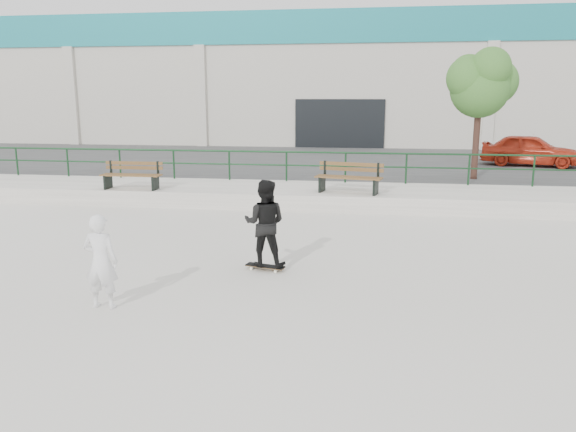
% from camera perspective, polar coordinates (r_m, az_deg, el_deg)
% --- Properties ---
extents(ground, '(120.00, 120.00, 0.00)m').
position_cam_1_polar(ground, '(8.86, -4.41, -10.09)').
color(ground, '#B5B1A5').
rests_on(ground, ground).
extents(ledge, '(30.00, 3.00, 0.50)m').
position_cam_1_polar(ledge, '(17.86, 2.39, 2.09)').
color(ledge, '#B5B1A6').
rests_on(ledge, ground).
extents(parking_strip, '(60.00, 14.00, 0.50)m').
position_cam_1_polar(parking_strip, '(26.24, 4.41, 5.25)').
color(parking_strip, '#3A3A3A').
rests_on(parking_strip, ground).
extents(railing, '(28.00, 0.06, 1.03)m').
position_cam_1_polar(railing, '(19.00, 2.84, 5.71)').
color(railing, '#163D1F').
rests_on(railing, ledge).
extents(commercial_building, '(44.20, 16.33, 8.00)m').
position_cam_1_polar(commercial_building, '(40.05, 6.04, 13.75)').
color(commercial_building, beige).
rests_on(commercial_building, ground).
extents(bench_left, '(1.87, 0.57, 0.86)m').
position_cam_1_polar(bench_left, '(18.21, -15.56, 4.00)').
color(bench_left, brown).
rests_on(bench_left, ledge).
extents(bench_right, '(2.06, 0.97, 0.91)m').
position_cam_1_polar(bench_right, '(16.93, 6.23, 3.88)').
color(bench_right, brown).
rests_on(bench_right, ledge).
extents(tree, '(2.50, 2.22, 4.44)m').
position_cam_1_polar(tree, '(20.67, 19.03, 12.78)').
color(tree, '#472C23').
rests_on(tree, parking_strip).
extents(red_car, '(4.16, 2.61, 1.32)m').
position_cam_1_polar(red_car, '(25.57, 23.39, 6.18)').
color(red_car, red).
rests_on(red_car, parking_strip).
extents(skateboard, '(0.81, 0.38, 0.09)m').
position_cam_1_polar(skateboard, '(11.05, -2.33, -5.14)').
color(skateboard, black).
rests_on(skateboard, ground).
extents(standing_skater, '(0.84, 0.66, 1.69)m').
position_cam_1_polar(standing_skater, '(10.82, -2.37, -0.74)').
color(standing_skater, black).
rests_on(standing_skater, skateboard).
extents(seated_skater, '(0.57, 0.38, 1.54)m').
position_cam_1_polar(seated_skater, '(9.41, -18.49, -4.40)').
color(seated_skater, white).
rests_on(seated_skater, ground).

